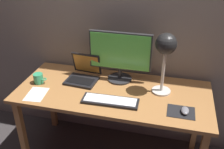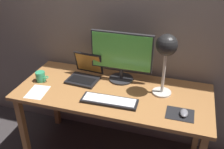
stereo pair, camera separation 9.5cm
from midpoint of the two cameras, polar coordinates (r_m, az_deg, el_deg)
The scene contains 10 objects.
back_wall at distance 2.30m, azimuth 4.52°, elevation 13.60°, with size 4.80×0.06×2.60m, color gray.
desk at distance 2.21m, azimuth 1.52°, elevation -5.31°, with size 1.60×0.70×0.74m.
monitor at distance 2.21m, azimuth 3.34°, elevation 4.34°, with size 0.53×0.21×0.44m.
keyboard_main at distance 2.02m, azimuth 0.77°, elevation -5.80°, with size 0.44×0.15×0.03m.
laptop at distance 2.33m, azimuth -4.67°, elevation 0.58°, with size 0.28×0.28×0.22m.
desk_lamp at distance 2.00m, azimuth 13.14°, elevation 5.28°, with size 0.16×0.16×0.51m.
mousepad at distance 1.98m, azimuth 16.01°, elevation -8.36°, with size 0.20×0.16×0.00m, color black.
mouse at distance 1.96m, azimuth 16.85°, elevation -8.09°, with size 0.06×0.10×0.03m, color slate.
coffee_mug at distance 2.35m, azimuth -14.26°, elevation -0.45°, with size 0.12×0.08×0.09m.
paper_sheet_near_mouse at distance 2.22m, azimuth -14.85°, elevation -3.75°, with size 0.15×0.21×0.00m, color white.
Camera 2 is at (0.53, -1.75, 1.90)m, focal length 41.73 mm.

